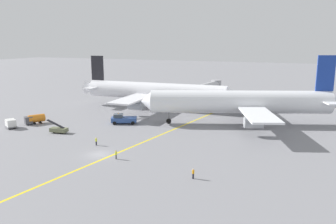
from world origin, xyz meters
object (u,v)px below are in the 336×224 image
(ground_crew_marshaller_foreground, at_px, (96,141))
(ground_crew_wing_walker_right, at_px, (193,173))
(airliner_being_pushed, at_px, (242,102))
(pushback_tug, at_px, (123,119))
(gse_belt_loader_portside, at_px, (59,129))
(jet_bridge, at_px, (208,87))
(gse_fuel_bowser_stubby, at_px, (34,119))
(ground_crew_ramp_agent_by_cones, at_px, (116,155))
(airliner_at_gate_left, at_px, (154,91))
(gse_container_dolly_flat, at_px, (11,123))

(ground_crew_marshaller_foreground, bearing_deg, ground_crew_wing_walker_right, -19.60)
(airliner_being_pushed, relative_size, pushback_tug, 5.24)
(pushback_tug, xyz_separation_m, gse_belt_loader_portside, (-9.02, -13.84, -0.39))
(ground_crew_marshaller_foreground, distance_m, jet_bridge, 68.57)
(gse_fuel_bowser_stubby, bearing_deg, gse_belt_loader_portside, -21.29)
(pushback_tug, relative_size, ground_crew_ramp_agent_by_cones, 5.70)
(gse_fuel_bowser_stubby, height_order, jet_bridge, jet_bridge)
(airliner_at_gate_left, relative_size, ground_crew_wing_walker_right, 30.71)
(gse_belt_loader_portside, bearing_deg, airliner_being_pushed, 34.29)
(gse_container_dolly_flat, xyz_separation_m, ground_crew_ramp_agent_by_cones, (35.51, -9.05, -0.33))
(airliner_at_gate_left, xyz_separation_m, gse_belt_loader_portside, (-7.99, -34.55, -4.73))
(airliner_being_pushed, distance_m, jet_bridge, 43.74)
(gse_belt_loader_portside, relative_size, jet_bridge, 0.22)
(gse_belt_loader_portside, height_order, ground_crew_wing_walker_right, gse_belt_loader_portside)
(airliner_being_pushed, distance_m, gse_belt_loader_portside, 44.99)
(gse_fuel_bowser_stubby, relative_size, ground_crew_wing_walker_right, 3.16)
(ground_crew_marshaller_foreground, bearing_deg, gse_fuel_bowser_stubby, 160.08)
(airliner_being_pushed, xyz_separation_m, gse_belt_loader_portside, (-36.95, -25.20, -4.89))
(airliner_at_gate_left, bearing_deg, pushback_tug, -87.16)
(ground_crew_ramp_agent_by_cones, bearing_deg, gse_container_dolly_flat, 165.71)
(ground_crew_marshaller_foreground, xyz_separation_m, jet_bridge, (2.94, 68.44, 2.97))
(gse_fuel_bowser_stubby, xyz_separation_m, ground_crew_wing_walker_right, (49.14, -17.66, -0.49))
(gse_container_dolly_flat, relative_size, ground_crew_wing_walker_right, 2.36)
(pushback_tug, relative_size, ground_crew_marshaller_foreground, 5.52)
(airliner_being_pushed, height_order, jet_bridge, airliner_being_pushed)
(pushback_tug, height_order, gse_container_dolly_flat, pushback_tug)
(ground_crew_wing_walker_right, distance_m, jet_bridge, 79.77)
(ground_crew_wing_walker_right, xyz_separation_m, jet_bridge, (-20.89, 76.93, 3.00))
(gse_fuel_bowser_stubby, height_order, ground_crew_wing_walker_right, gse_fuel_bowser_stubby)
(pushback_tug, bearing_deg, ground_crew_wing_walker_right, -43.47)
(gse_fuel_bowser_stubby, relative_size, ground_crew_ramp_agent_by_cones, 3.16)
(gse_belt_loader_portside, xyz_separation_m, ground_crew_wing_walker_right, (37.43, -13.10, 0.02))
(gse_container_dolly_flat, height_order, ground_crew_wing_walker_right, gse_container_dolly_flat)
(gse_belt_loader_portside, height_order, jet_bridge, jet_bridge)
(pushback_tug, distance_m, gse_fuel_bowser_stubby, 22.71)
(airliner_at_gate_left, bearing_deg, ground_crew_ramp_agent_by_cones, -72.91)
(airliner_at_gate_left, distance_m, jet_bridge, 30.55)
(gse_belt_loader_portside, distance_m, jet_bridge, 66.01)
(ground_crew_ramp_agent_by_cones, bearing_deg, pushback_tug, 117.94)
(ground_crew_wing_walker_right, bearing_deg, jet_bridge, 105.19)
(gse_container_dolly_flat, bearing_deg, ground_crew_ramp_agent_by_cones, -14.29)
(airliner_at_gate_left, height_order, ground_crew_ramp_agent_by_cones, airliner_at_gate_left)
(pushback_tug, xyz_separation_m, gse_fuel_bowser_stubby, (-20.73, -9.27, 0.12))
(gse_belt_loader_portside, bearing_deg, ground_crew_marshaller_foreground, -18.73)
(jet_bridge, bearing_deg, ground_crew_wing_walker_right, -74.81)
(airliner_being_pushed, height_order, gse_container_dolly_flat, airliner_being_pushed)
(gse_container_dolly_flat, xyz_separation_m, ground_crew_marshaller_foreground, (27.38, -3.54, -0.29))
(airliner_being_pushed, xyz_separation_m, ground_crew_marshaller_foreground, (-23.35, -29.81, -4.84))
(jet_bridge, bearing_deg, gse_belt_loader_portside, -104.53)
(airliner_being_pushed, distance_m, pushback_tug, 30.49)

